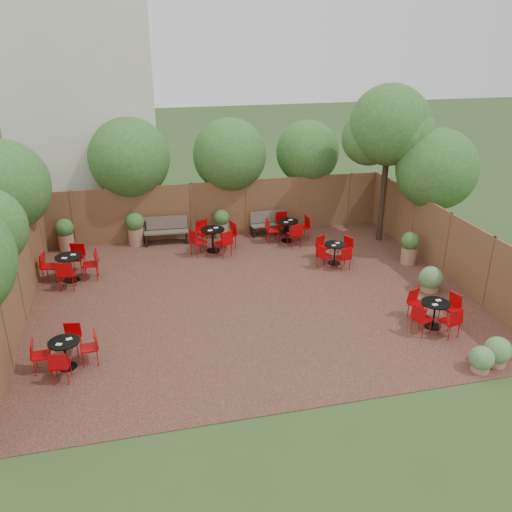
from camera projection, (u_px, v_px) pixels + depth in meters
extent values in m
plane|color=#354F23|center=(252.00, 296.00, 15.00)|extent=(80.00, 80.00, 0.00)
cube|color=#331914|center=(252.00, 296.00, 15.00)|extent=(12.00, 10.00, 0.02)
cube|color=brown|center=(220.00, 209.00, 19.08)|extent=(12.00, 0.08, 2.00)
cube|color=brown|center=(18.00, 286.00, 13.33)|extent=(0.08, 10.00, 2.00)
cube|color=brown|center=(447.00, 245.00, 15.89)|extent=(0.08, 10.00, 2.00)
cube|color=beige|center=(84.00, 116.00, 19.62)|extent=(5.00, 4.00, 8.00)
sphere|color=#2D5F1E|center=(2.00, 186.00, 15.17)|extent=(2.68, 2.68, 2.68)
sphere|color=#2D5F1E|center=(129.00, 158.00, 18.35)|extent=(2.79, 2.79, 2.79)
sphere|color=#2D5F1E|center=(230.00, 155.00, 19.02)|extent=(2.63, 2.63, 2.63)
sphere|color=#2D5F1E|center=(308.00, 152.00, 19.88)|extent=(2.35, 2.35, 2.35)
sphere|color=#2D5F1E|center=(437.00, 169.00, 17.11)|extent=(2.62, 2.62, 2.62)
cylinder|color=black|center=(384.00, 182.00, 18.17)|extent=(0.27, 0.27, 4.24)
sphere|color=#2D5F1E|center=(390.00, 125.00, 17.42)|extent=(2.66, 2.66, 2.66)
sphere|color=#2D5F1E|center=(369.00, 138.00, 17.85)|extent=(1.86, 1.86, 1.86)
sphere|color=#2D5F1E|center=(406.00, 136.00, 17.26)|extent=(1.94, 1.94, 1.94)
cube|color=brown|center=(166.00, 232.00, 18.47)|extent=(1.54, 0.53, 0.05)
cube|color=brown|center=(165.00, 223.00, 18.54)|extent=(1.52, 0.19, 0.46)
cube|color=black|center=(147.00, 240.00, 18.41)|extent=(0.08, 0.46, 0.40)
cube|color=black|center=(186.00, 236.00, 18.71)|extent=(0.08, 0.46, 0.40)
cube|color=brown|center=(270.00, 224.00, 19.28)|extent=(1.43, 0.56, 0.05)
cube|color=brown|center=(268.00, 216.00, 19.35)|extent=(1.40, 0.24, 0.42)
cube|color=black|center=(253.00, 231.00, 19.23)|extent=(0.10, 0.42, 0.37)
cube|color=black|center=(286.00, 228.00, 19.50)|extent=(0.10, 0.42, 0.37)
cylinder|color=black|center=(213.00, 250.00, 18.01)|extent=(0.46, 0.46, 0.03)
cylinder|color=black|center=(213.00, 240.00, 17.86)|extent=(0.05, 0.05, 0.74)
cylinder|color=black|center=(213.00, 230.00, 17.71)|extent=(0.80, 0.80, 0.03)
cube|color=white|center=(216.00, 228.00, 17.80)|extent=(0.17, 0.15, 0.02)
cube|color=white|center=(210.00, 230.00, 17.56)|extent=(0.17, 0.15, 0.02)
cylinder|color=black|center=(287.00, 241.00, 18.85)|extent=(0.44, 0.44, 0.03)
cylinder|color=black|center=(288.00, 231.00, 18.71)|extent=(0.05, 0.05, 0.70)
cylinder|color=black|center=(288.00, 221.00, 18.57)|extent=(0.76, 0.76, 0.03)
cube|color=white|center=(290.00, 220.00, 18.66)|extent=(0.15, 0.11, 0.02)
cube|color=white|center=(286.00, 222.00, 18.43)|extent=(0.15, 0.11, 0.02)
cylinder|color=black|center=(334.00, 263.00, 17.05)|extent=(0.39, 0.39, 0.03)
cylinder|color=black|center=(335.00, 254.00, 16.92)|extent=(0.04, 0.04, 0.62)
cylinder|color=black|center=(335.00, 245.00, 16.80)|extent=(0.68, 0.68, 0.03)
cube|color=white|center=(338.00, 243.00, 16.88)|extent=(0.15, 0.13, 0.01)
cube|color=white|center=(334.00, 245.00, 16.67)|extent=(0.15, 0.13, 0.01)
cylinder|color=black|center=(68.00, 367.00, 11.81)|extent=(0.40, 0.40, 0.03)
cylinder|color=black|center=(66.00, 355.00, 11.68)|extent=(0.04, 0.04, 0.63)
cylinder|color=black|center=(64.00, 342.00, 11.55)|extent=(0.68, 0.68, 0.03)
cube|color=white|center=(69.00, 339.00, 11.63)|extent=(0.13, 0.10, 0.01)
cube|color=white|center=(59.00, 344.00, 11.43)|extent=(0.13, 0.10, 0.01)
cylinder|color=black|center=(432.00, 326.00, 13.42)|extent=(0.41, 0.41, 0.03)
cylinder|color=black|center=(434.00, 315.00, 13.29)|extent=(0.05, 0.05, 0.65)
cylinder|color=black|center=(436.00, 303.00, 13.16)|extent=(0.71, 0.71, 0.03)
cube|color=white|center=(438.00, 300.00, 13.24)|extent=(0.16, 0.14, 0.01)
cube|color=white|center=(435.00, 305.00, 13.03)|extent=(0.16, 0.14, 0.01)
cylinder|color=black|center=(72.00, 280.00, 15.89)|extent=(0.46, 0.46, 0.03)
cylinder|color=black|center=(70.00, 269.00, 15.75)|extent=(0.05, 0.05, 0.73)
cylinder|color=black|center=(69.00, 257.00, 15.60)|extent=(0.80, 0.80, 0.03)
cube|color=white|center=(73.00, 255.00, 15.69)|extent=(0.16, 0.13, 0.02)
cube|color=white|center=(64.00, 258.00, 15.46)|extent=(0.16, 0.13, 0.02)
cylinder|color=#97664B|center=(136.00, 236.00, 18.43)|extent=(0.52, 0.52, 0.60)
sphere|color=#2D5F1E|center=(135.00, 222.00, 18.22)|extent=(0.63, 0.63, 0.63)
cylinder|color=#97664B|center=(222.00, 230.00, 19.09)|extent=(0.47, 0.47, 0.54)
sphere|color=#2D5F1E|center=(221.00, 218.00, 18.90)|extent=(0.56, 0.56, 0.56)
cylinder|color=#97664B|center=(67.00, 242.00, 17.94)|extent=(0.51, 0.51, 0.59)
sphere|color=#2D5F1E|center=(64.00, 228.00, 17.74)|extent=(0.61, 0.61, 0.61)
cylinder|color=#97664B|center=(408.00, 255.00, 16.98)|extent=(0.48, 0.48, 0.55)
sphere|color=#2D5F1E|center=(410.00, 241.00, 16.79)|extent=(0.57, 0.57, 0.57)
cylinder|color=#97664B|center=(496.00, 360.00, 11.89)|extent=(0.45, 0.45, 0.20)
sphere|color=#4E793E|center=(498.00, 350.00, 11.79)|extent=(0.61, 0.61, 0.61)
cylinder|color=#97664B|center=(480.00, 367.00, 11.67)|extent=(0.40, 0.40, 0.18)
sphere|color=#4E793E|center=(482.00, 358.00, 11.59)|extent=(0.54, 0.54, 0.54)
cylinder|color=#97664B|center=(430.00, 287.00, 15.25)|extent=(0.49, 0.49, 0.22)
sphere|color=#4E793E|center=(431.00, 278.00, 15.14)|extent=(0.67, 0.67, 0.67)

